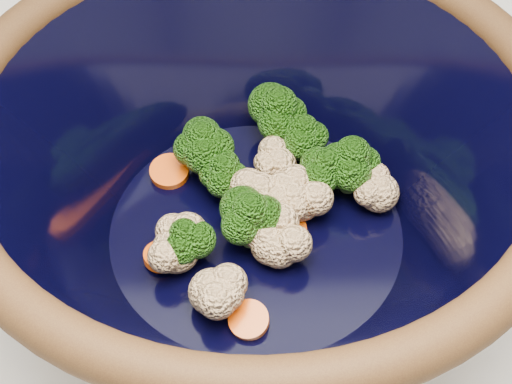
% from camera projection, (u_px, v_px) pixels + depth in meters
% --- Properties ---
extents(mixing_bowl, '(0.39, 0.39, 0.17)m').
position_uv_depth(mixing_bowl, '(256.00, 176.00, 0.48)').
color(mixing_bowl, black).
rests_on(mixing_bowl, counter).
extents(vegetable_pile, '(0.19, 0.21, 0.06)m').
position_uv_depth(vegetable_pile, '(268.00, 184.00, 0.52)').
color(vegetable_pile, '#608442').
rests_on(vegetable_pile, mixing_bowl).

